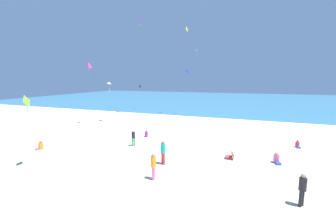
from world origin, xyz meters
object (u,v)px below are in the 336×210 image
kite_lime (27,101)px  kite_yellow (187,29)px  person_6 (163,151)px  person_2 (146,134)px  kite_white (109,83)px  kite_black (140,86)px  beach_chair_far_right (231,156)px  person_1 (40,146)px  person_4 (133,137)px  person_7 (153,164)px  person_0 (297,145)px  kite_magenta (89,65)px  kite_purple (140,19)px  kite_blue (187,71)px  person_5 (277,159)px  person_3 (302,188)px  kite_green (196,51)px

kite_lime → kite_yellow: kite_yellow is taller
person_6 → person_2: bearing=-110.4°
kite_white → kite_black: bearing=96.5°
person_2 → beach_chair_far_right: bearing=-127.1°
person_1 → person_4: size_ratio=0.51×
person_6 → kite_black: (-13.18, 22.23, 3.77)m
person_7 → kite_lime: 9.07m
person_0 → person_4: 14.41m
beach_chair_far_right → person_6: person_6 is taller
kite_magenta → person_0: bearing=-3.3°
kite_lime → kite_black: kite_black is taller
kite_purple → kite_lime: kite_purple is taller
beach_chair_far_right → person_0: size_ratio=1.04×
kite_blue → kite_magenta: (-9.72, -13.44, 0.35)m
person_4 → kite_purple: 22.00m
kite_purple → kite_magenta: kite_purple is taller
beach_chair_far_right → person_5: size_ratio=0.85×
beach_chair_far_right → kite_yellow: 23.14m
kite_lime → kite_white: 14.45m
person_3 → person_5: person_3 is taller
kite_white → kite_magenta: bearing=-124.1°
person_2 → person_5: person_5 is taller
person_2 → person_4: (0.12, -2.89, 0.59)m
kite_blue → person_1: bearing=-107.9°
beach_chair_far_right → person_6: bearing=34.1°
kite_magenta → person_4: bearing=-30.9°
kite_blue → person_2: bearing=-91.2°
beach_chair_far_right → kite_black: size_ratio=0.49×
beach_chair_far_right → person_2: person_2 is taller
kite_purple → kite_blue: kite_purple is taller
person_3 → kite_white: kite_white is taller
person_3 → beach_chair_far_right: bearing=166.1°
person_1 → person_2: bearing=157.7°
person_3 → kite_white: 23.67m
kite_magenta → kite_white: kite_magenta is taller
kite_purple → kite_white: kite_purple is taller
beach_chair_far_right → kite_lime: (-12.49, -5.88, 4.22)m
kite_purple → kite_yellow: bearing=15.8°
person_1 → person_4: (7.05, 3.35, 0.58)m
person_2 → kite_magenta: size_ratio=0.44×
person_1 → kite_white: size_ratio=0.45×
person_0 → person_4: size_ratio=0.45×
kite_blue → kite_yellow: bearing=-79.9°
person_1 → kite_green: size_ratio=0.74×
beach_chair_far_right → person_1: bearing=16.6°
kite_lime → kite_yellow: bearing=78.0°
person_1 → kite_blue: kite_blue is taller
person_1 → kite_black: (-2.31, 22.94, 4.47)m
person_6 → kite_green: 21.77m
person_5 → kite_purple: bearing=-144.1°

